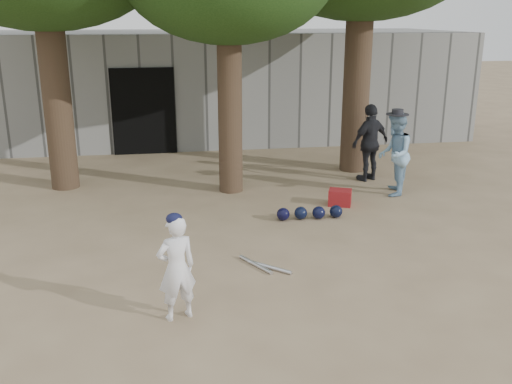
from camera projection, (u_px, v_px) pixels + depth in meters
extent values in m
plane|color=#937C5E|center=(224.00, 283.00, 7.70)|extent=(70.00, 70.00, 0.00)
imported|color=white|center=(176.00, 268.00, 6.63)|extent=(0.54, 0.44, 1.29)
imported|color=#82ABC9|center=(395.00, 154.00, 11.26)|extent=(0.89, 0.99, 1.65)
imported|color=black|center=(370.00, 143.00, 12.25)|extent=(1.06, 0.77, 1.67)
cube|color=maroon|center=(340.00, 197.00, 10.81)|extent=(0.51, 0.45, 0.30)
cube|color=gray|center=(190.00, 94.00, 14.79)|extent=(16.00, 0.35, 3.00)
cube|color=black|center=(144.00, 112.00, 14.54)|extent=(1.60, 0.08, 2.20)
cube|color=slate|center=(186.00, 83.00, 17.15)|extent=(16.00, 5.00, 3.00)
sphere|color=black|center=(283.00, 214.00, 10.00)|extent=(0.23, 0.23, 0.23)
sphere|color=black|center=(301.00, 213.00, 10.07)|extent=(0.23, 0.23, 0.23)
sphere|color=black|center=(319.00, 213.00, 10.09)|extent=(0.23, 0.23, 0.23)
sphere|color=black|center=(336.00, 211.00, 10.15)|extent=(0.23, 0.23, 0.23)
cylinder|color=silver|center=(256.00, 264.00, 8.20)|extent=(0.40, 0.66, 0.06)
cylinder|color=silver|center=(270.00, 267.00, 8.12)|extent=(0.57, 0.53, 0.06)
cylinder|color=brown|center=(52.00, 53.00, 11.16)|extent=(0.56, 0.56, 5.50)
cylinder|color=brown|center=(229.00, 67.00, 11.01)|extent=(0.48, 0.48, 5.00)
cylinder|color=brown|center=(359.00, 42.00, 12.48)|extent=(0.60, 0.60, 5.80)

